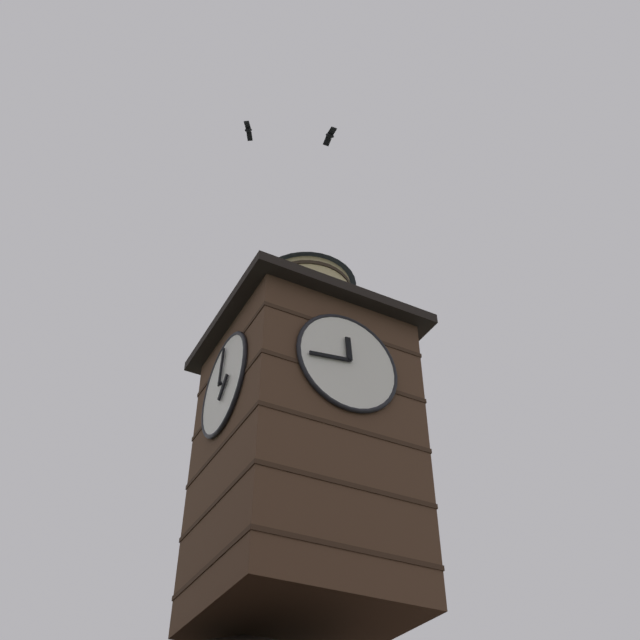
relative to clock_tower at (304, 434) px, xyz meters
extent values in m
cube|color=#4C3323|center=(-0.02, -0.02, -0.85)|extent=(3.94, 3.94, 6.64)
cube|color=#352318|center=(-0.02, -0.02, -3.37)|extent=(3.98, 3.98, 0.10)
cube|color=#352318|center=(-0.02, -0.02, -2.12)|extent=(3.98, 3.98, 0.10)
cube|color=#352318|center=(-0.02, -0.02, -0.88)|extent=(3.98, 3.98, 0.10)
cube|color=#352318|center=(-0.02, -0.02, 0.37)|extent=(3.98, 3.98, 0.10)
cube|color=#352318|center=(-0.02, -0.02, 1.61)|extent=(3.98, 3.98, 0.10)
cylinder|color=white|center=(-0.02, 1.98, 0.72)|extent=(2.36, 0.10, 2.36)
torus|color=black|center=(-0.02, 2.00, 0.72)|extent=(2.46, 0.10, 2.46)
cube|color=black|center=(0.00, 2.08, 1.02)|extent=(0.16, 0.04, 0.60)
cube|color=black|center=(0.46, 2.08, 0.66)|extent=(0.97, 0.04, 0.22)
sphere|color=black|center=(-0.02, 2.09, 0.72)|extent=(0.10, 0.10, 0.10)
cylinder|color=white|center=(1.98, -0.02, 0.72)|extent=(0.10, 2.36, 2.36)
torus|color=black|center=(2.00, -0.02, 0.72)|extent=(0.10, 2.46, 2.46)
cube|color=black|center=(2.08, 0.18, 0.50)|extent=(0.04, 0.48, 0.52)
cube|color=black|center=(2.08, -0.06, 1.21)|extent=(0.04, 0.17, 0.97)
sphere|color=black|center=(2.09, -0.02, 0.72)|extent=(0.10, 0.10, 0.10)
cube|color=black|center=(-0.02, -0.02, 2.60)|extent=(4.64, 4.64, 0.25)
cylinder|color=tan|center=(-0.02, -0.02, 3.61)|extent=(2.31, 2.31, 1.77)
cylinder|color=#2D2319|center=(-0.02, -0.02, 2.95)|extent=(2.37, 2.37, 0.10)
cylinder|color=#2D2319|center=(-0.02, -0.02, 3.39)|extent=(2.37, 2.37, 0.10)
cylinder|color=#2D2319|center=(-0.02, -0.02, 3.83)|extent=(2.37, 2.37, 0.10)
cylinder|color=#2D2319|center=(-0.02, -0.02, 4.27)|extent=(2.37, 2.37, 0.10)
cone|color=#2D3847|center=(-0.02, -0.02, 5.02)|extent=(2.61, 2.61, 1.06)
sphere|color=#384251|center=(-0.02, -0.02, 5.65)|extent=(0.16, 0.16, 0.16)
cone|color=black|center=(-1.19, -5.22, -2.14)|extent=(3.43, 3.43, 3.15)
cone|color=black|center=(-1.19, -5.22, 0.31)|extent=(2.55, 2.55, 3.40)
cone|color=black|center=(-1.19, -5.22, 2.47)|extent=(1.67, 1.67, 3.10)
ellipsoid|color=black|center=(0.59, 2.42, 7.67)|extent=(0.24, 0.15, 0.13)
cube|color=black|center=(0.57, 2.27, 7.67)|extent=(0.19, 0.32, 0.11)
cube|color=black|center=(0.60, 2.58, 7.67)|extent=(0.19, 0.32, 0.11)
ellipsoid|color=black|center=(2.34, 0.92, 8.60)|extent=(0.23, 0.21, 0.11)
cube|color=black|center=(2.25, 0.79, 8.60)|extent=(0.30, 0.35, 0.12)
cube|color=black|center=(2.43, 1.06, 8.60)|extent=(0.30, 0.35, 0.12)
camera|label=1|loc=(6.53, 13.08, -8.72)|focal=42.10mm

